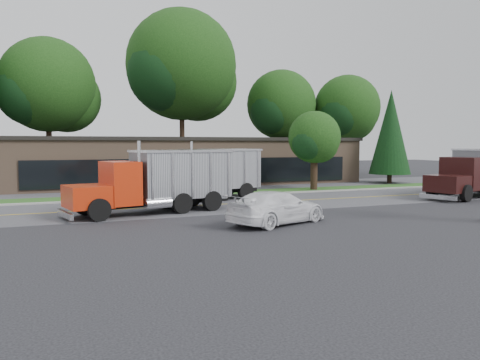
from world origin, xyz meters
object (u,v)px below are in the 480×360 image
Objects in this scene: dump_truck_blue at (206,173)px; rally_car at (277,207)px; dump_truck_maroon at (479,171)px; dump_truck_red at (161,179)px.

rally_car is at bearing 79.67° from dump_truck_blue.
dump_truck_blue is at bearing -30.93° from dump_truck_maroon.
dump_truck_blue is at bearing -19.83° from rally_car.
dump_truck_red is 5.90m from dump_truck_blue.
rally_car is at bearing 114.23° from dump_truck_red.
dump_truck_blue is 1.66× the size of rally_car.
dump_truck_red and dump_truck_maroon have the same top height.
dump_truck_maroon is 1.85× the size of rally_car.
dump_truck_blue is (3.91, 4.42, -0.00)m from dump_truck_red.
dump_truck_blue reaches higher than rally_car.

